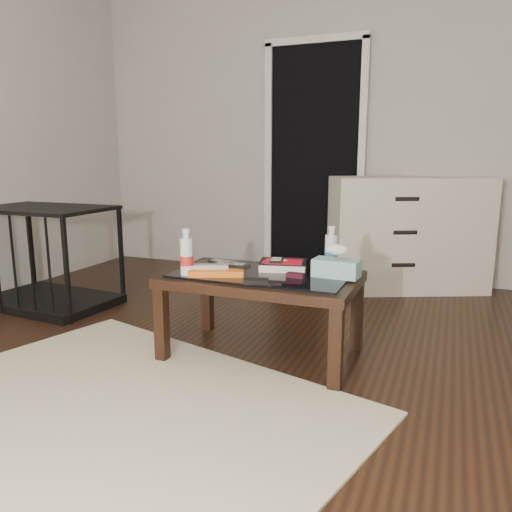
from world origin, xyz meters
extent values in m
plane|color=black|center=(0.00, 0.00, 0.00)|extent=(5.00, 5.00, 0.00)
plane|color=#B7B3A9|center=(0.00, 2.50, 1.35)|extent=(5.00, 0.00, 5.00)
cube|color=black|center=(-0.40, 2.47, 1.00)|extent=(0.80, 0.05, 2.00)
cube|color=silver|center=(-0.82, 2.44, 1.00)|extent=(0.06, 0.04, 2.04)
cube|color=silver|center=(0.02, 2.44, 1.00)|extent=(0.06, 0.04, 2.04)
cube|color=silver|center=(-0.40, 2.44, 2.02)|extent=(0.90, 0.04, 0.06)
cube|color=black|center=(-0.60, 0.24, 0.20)|extent=(0.06, 0.06, 0.40)
cube|color=black|center=(0.32, 0.24, 0.20)|extent=(0.06, 0.06, 0.40)
cube|color=black|center=(-0.60, 0.76, 0.20)|extent=(0.06, 0.06, 0.40)
cube|color=black|center=(0.32, 0.76, 0.20)|extent=(0.06, 0.06, 0.40)
cube|color=black|center=(-0.14, 0.50, 0.43)|extent=(1.00, 0.60, 0.05)
cube|color=black|center=(-0.14, 0.50, 0.46)|extent=(0.90, 0.50, 0.01)
cube|color=#C1BA96|center=(-0.51, -0.32, 0.01)|extent=(2.33, 1.99, 0.01)
cube|color=beige|center=(0.45, 2.23, 0.45)|extent=(1.30, 0.94, 0.90)
cylinder|color=black|center=(0.45, 1.97, 0.25)|extent=(0.18, 0.11, 0.04)
cylinder|color=black|center=(0.45, 1.97, 0.50)|extent=(0.18, 0.11, 0.04)
cylinder|color=black|center=(0.45, 1.97, 0.75)|extent=(0.18, 0.11, 0.04)
cube|color=black|center=(-1.90, 0.81, 0.03)|extent=(0.95, 0.67, 0.06)
cube|color=black|center=(-1.90, 0.81, 0.70)|extent=(0.95, 0.67, 0.02)
cube|color=black|center=(-1.47, 0.53, 0.35)|extent=(0.03, 0.03, 0.70)
cube|color=black|center=(-2.33, 1.09, 0.35)|extent=(0.03, 0.03, 0.70)
cube|color=black|center=(-1.47, 1.09, 0.35)|extent=(0.03, 0.03, 0.70)
cube|color=orange|center=(-0.35, 0.40, 0.48)|extent=(0.34, 0.30, 0.03)
cube|color=#9D9DA2|center=(-0.38, 0.37, 0.50)|extent=(0.20, 0.12, 0.02)
cube|color=black|center=(-0.29, 0.44, 0.50)|extent=(0.20, 0.06, 0.02)
cube|color=black|center=(-0.35, 0.47, 0.50)|extent=(0.21, 0.11, 0.02)
cube|color=black|center=(-0.06, 0.61, 0.48)|extent=(0.29, 0.25, 0.05)
cube|color=red|center=(-0.06, 0.60, 0.51)|extent=(0.20, 0.14, 0.01)
cube|color=black|center=(-0.08, 0.56, 0.52)|extent=(0.08, 0.11, 0.02)
cube|color=black|center=(0.06, 0.46, 0.47)|extent=(0.09, 0.05, 0.02)
cube|color=black|center=(-0.08, 0.28, 0.47)|extent=(0.14, 0.10, 0.02)
cylinder|color=silver|center=(-0.48, 0.31, 0.58)|extent=(0.07, 0.07, 0.24)
cylinder|color=silver|center=(0.18, 0.69, 0.58)|extent=(0.07, 0.07, 0.24)
cube|color=teal|center=(0.24, 0.55, 0.51)|extent=(0.24, 0.14, 0.09)
camera|label=1|loc=(0.77, -1.88, 1.06)|focal=35.00mm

